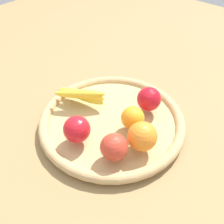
# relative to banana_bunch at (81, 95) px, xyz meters

# --- Properties ---
(ground_plane) EXTENTS (2.40, 2.40, 0.00)m
(ground_plane) POSITION_rel_banana_bunch_xyz_m (-0.01, 0.12, -0.07)
(ground_plane) COLOR olive
(ground_plane) RESTS_ON ground
(basket) EXTENTS (0.46, 0.46, 0.04)m
(basket) POSITION_rel_banana_bunch_xyz_m (-0.01, 0.12, -0.05)
(basket) COLOR tan
(basket) RESTS_ON ground_plane
(banana_bunch) EXTENTS (0.12, 0.16, 0.06)m
(banana_bunch) POSITION_rel_banana_bunch_xyz_m (0.00, 0.00, 0.00)
(banana_bunch) COLOR yellow
(banana_bunch) RESTS_ON basket
(orange_0) EXTENTS (0.11, 0.11, 0.08)m
(orange_0) POSITION_rel_banana_bunch_xyz_m (0.03, 0.26, 0.01)
(orange_0) COLOR orange
(orange_0) RESTS_ON basket
(orange_1) EXTENTS (0.07, 0.07, 0.07)m
(orange_1) POSITION_rel_banana_bunch_xyz_m (-0.02, 0.20, 0.01)
(orange_1) COLOR orange
(orange_1) RESTS_ON basket
(apple_1) EXTENTS (0.11, 0.11, 0.08)m
(apple_1) POSITION_rel_banana_bunch_xyz_m (0.12, 0.11, 0.01)
(apple_1) COLOR red
(apple_1) RESTS_ON basket
(apple_2) EXTENTS (0.08, 0.08, 0.08)m
(apple_2) POSITION_rel_banana_bunch_xyz_m (-0.11, 0.18, 0.01)
(apple_2) COLOR red
(apple_2) RESTS_ON basket
(apple_0) EXTENTS (0.08, 0.08, 0.07)m
(apple_0) POSITION_rel_banana_bunch_xyz_m (0.10, 0.23, 0.01)
(apple_0) COLOR red
(apple_0) RESTS_ON basket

